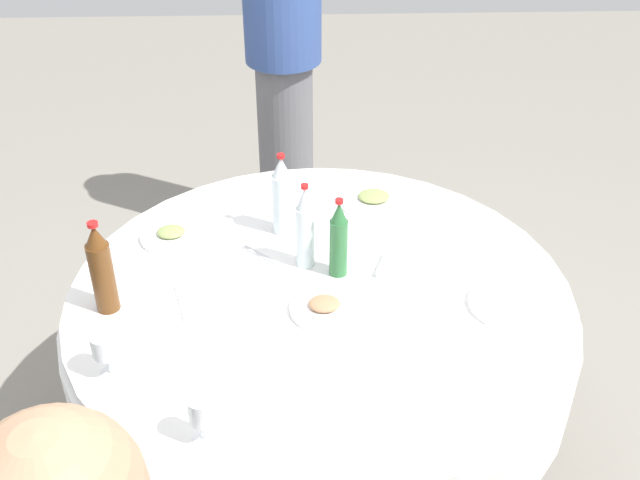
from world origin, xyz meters
The scene contains 17 objects.
ground_plane centered at (0.00, 0.00, 0.00)m, with size 10.00×10.00×0.00m, color gray.
dining_table centered at (0.00, 0.00, 0.60)m, with size 1.55×1.55×0.74m.
bottle_clear_far centered at (-0.11, 0.33, 0.87)m, with size 0.07×0.07×0.29m.
bottle_clear_front centered at (-0.04, 0.13, 0.87)m, with size 0.06×0.06×0.29m.
bottle_brown_west centered at (-0.62, -0.07, 0.88)m, with size 0.07×0.07×0.30m.
bottle_green_near centered at (0.06, 0.08, 0.86)m, with size 0.06×0.06×0.27m.
wine_glass_near centered at (-0.29, -0.58, 0.83)m, with size 0.06×0.06×0.14m.
wine_glass_east centered at (-0.56, -0.34, 0.84)m, with size 0.08×0.08×0.14m.
plate_north centered at (0.01, -0.10, 0.75)m, with size 0.20×0.20×0.04m.
plate_mid centered at (0.55, -0.10, 0.75)m, with size 0.23×0.23×0.02m.
plate_outer centered at (0.21, 0.50, 0.75)m, with size 0.25×0.25×0.04m.
plate_rear centered at (-0.48, 0.29, 0.75)m, with size 0.20×0.20×0.04m.
spoon_front centered at (0.03, -0.45, 0.74)m, with size 0.18×0.02×0.01m, color silver.
fork_west centered at (-0.41, -0.05, 0.74)m, with size 0.18×0.02×0.01m, color silver.
spoon_near centered at (-0.19, 0.18, 0.74)m, with size 0.18×0.02×0.01m, color silver.
folded_napkin centered at (0.26, 0.09, 0.75)m, with size 0.13×0.13×0.02m, color white.
person_front centered at (-0.11, 1.44, 0.87)m, with size 0.34×0.34×1.65m.
Camera 1 is at (-0.06, -1.82, 2.15)m, focal length 42.68 mm.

